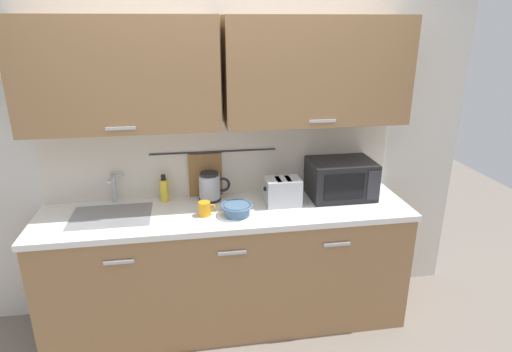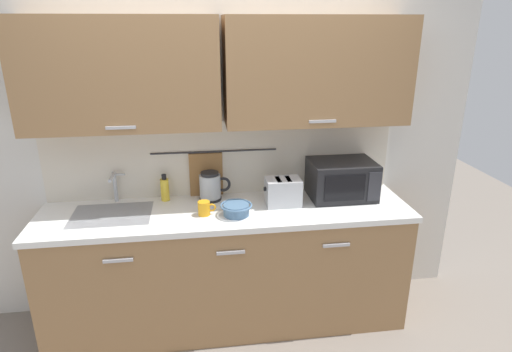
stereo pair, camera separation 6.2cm
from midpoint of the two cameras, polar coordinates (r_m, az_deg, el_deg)
ground at (r=3.20m, az=-3.53°, el=-21.55°), size 8.00×8.00×0.00m
counter_unit at (r=3.17m, az=-4.46°, el=-11.76°), size 2.53×0.64×0.90m
back_wall_assembly at (r=2.99m, az=-5.22°, el=8.35°), size 3.70×0.41×2.50m
sink_faucet at (r=3.16m, az=-18.84°, el=-1.07°), size 0.09×0.17×0.22m
microwave at (r=3.18m, az=10.58°, el=-0.35°), size 0.46×0.35×0.27m
electric_kettle at (r=3.09m, az=-6.62°, el=-1.42°), size 0.23×0.16×0.21m
dish_soap_bottle at (r=3.13m, az=-12.58°, el=-1.78°), size 0.06×0.06×0.20m
mug_near_sink at (r=2.87m, az=-7.39°, el=-4.30°), size 0.12×0.08×0.09m
mixing_bowl at (r=2.86m, az=-3.18°, el=-4.36°), size 0.21×0.21×0.08m
toaster at (r=3.00m, az=2.98°, el=-2.06°), size 0.26×0.17×0.19m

